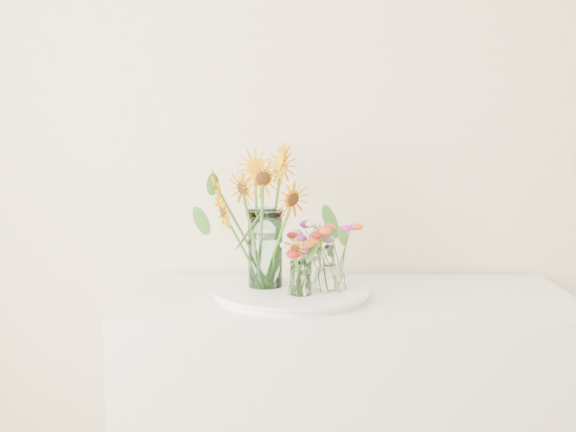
# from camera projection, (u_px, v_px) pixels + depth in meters

# --- Properties ---
(counter) EXTENTS (1.40, 0.60, 0.90)m
(counter) POSITION_uv_depth(u_px,v_px,m) (347.00, 430.00, 2.33)
(counter) COLOR white
(counter) RESTS_ON ground_plane
(tray) EXTENTS (0.47, 0.47, 0.02)m
(tray) POSITION_uv_depth(u_px,v_px,m) (291.00, 293.00, 2.24)
(tray) COLOR white
(tray) RESTS_ON counter
(mason_jar) EXTENTS (0.14, 0.14, 0.25)m
(mason_jar) POSITION_uv_depth(u_px,v_px,m) (265.00, 248.00, 2.24)
(mason_jar) COLOR #C1F2E7
(mason_jar) RESTS_ON tray
(sunflower_bouquet) EXTENTS (0.72, 0.72, 0.45)m
(sunflower_bouquet) POSITION_uv_depth(u_px,v_px,m) (265.00, 217.00, 2.23)
(sunflower_bouquet) COLOR orange
(sunflower_bouquet) RESTS_ON tray
(small_vase_a) EXTENTS (0.08, 0.08, 0.11)m
(small_vase_a) POSITION_uv_depth(u_px,v_px,m) (301.00, 279.00, 2.14)
(small_vase_a) COLOR white
(small_vase_a) RESTS_ON tray
(wildflower_posy_a) EXTENTS (0.18, 0.18, 0.20)m
(wildflower_posy_a) POSITION_uv_depth(u_px,v_px,m) (301.00, 264.00, 2.14)
(wildflower_posy_a) COLOR #F15415
(wildflower_posy_a) RESTS_ON tray
(small_vase_b) EXTENTS (0.12, 0.12, 0.14)m
(small_vase_b) POSITION_uv_depth(u_px,v_px,m) (330.00, 268.00, 2.21)
(small_vase_b) COLOR white
(small_vase_b) RESTS_ON tray
(wildflower_posy_b) EXTENTS (0.23, 0.23, 0.23)m
(wildflower_posy_b) POSITION_uv_depth(u_px,v_px,m) (330.00, 254.00, 2.20)
(wildflower_posy_b) COLOR #F15415
(wildflower_posy_b) RESTS_ON tray
(small_vase_c) EXTENTS (0.08, 0.08, 0.11)m
(small_vase_c) POSITION_uv_depth(u_px,v_px,m) (311.00, 264.00, 2.33)
(small_vase_c) COLOR white
(small_vase_c) RESTS_ON tray
(wildflower_posy_c) EXTENTS (0.20, 0.20, 0.20)m
(wildflower_posy_c) POSITION_uv_depth(u_px,v_px,m) (311.00, 251.00, 2.33)
(wildflower_posy_c) COLOR #F15415
(wildflower_posy_c) RESTS_ON tray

